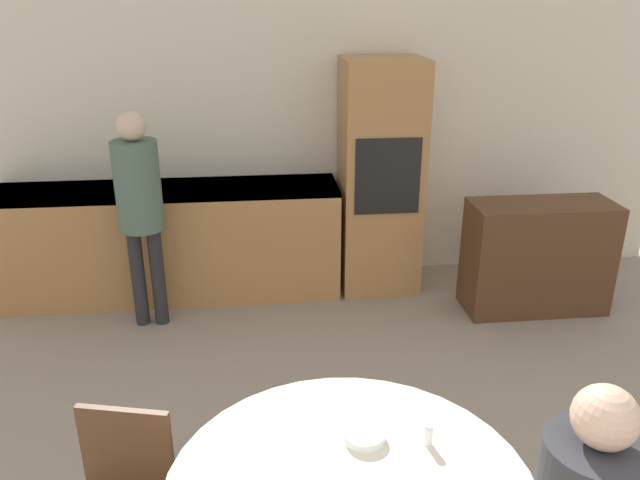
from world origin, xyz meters
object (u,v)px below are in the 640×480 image
Objects in this scene: sideboard at (537,257)px; person_standing at (139,198)px; oven_unit at (380,178)px; bowl_near at (364,436)px.

sideboard is 3.05m from person_standing.
oven_unit reaches higher than person_standing.
person_standing is at bearing 116.36° from bowl_near.
oven_unit is 1.91m from person_standing.
person_standing is (-1.84, -0.51, 0.06)m from oven_unit.
bowl_near is (-1.79, -2.37, 0.36)m from sideboard.
sideboard is (1.16, -0.57, -0.51)m from oven_unit.
person_standing is at bearing -164.57° from oven_unit.
person_standing is 10.03× the size of bowl_near.
bowl_near is (-0.63, -2.94, -0.15)m from oven_unit.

